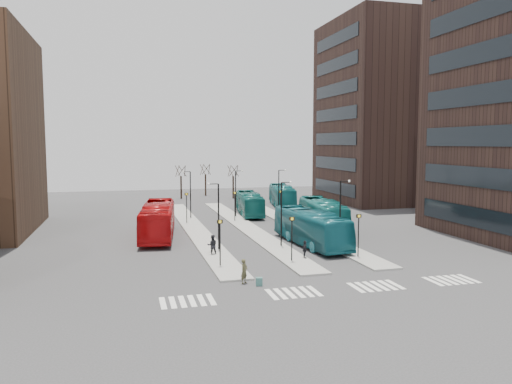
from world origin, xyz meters
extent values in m
plane|color=#303033|center=(0.00, 0.00, 0.00)|extent=(160.00, 160.00, 0.00)
cube|color=gray|center=(-4.00, 30.00, 0.07)|extent=(2.50, 45.00, 0.15)
cube|color=gray|center=(2.00, 30.00, 0.07)|extent=(2.50, 45.00, 0.15)
cube|color=gray|center=(8.00, 30.00, 0.07)|extent=(2.50, 45.00, 0.15)
cube|color=navy|center=(-2.76, 6.16, 0.28)|extent=(0.52, 0.45, 0.57)
imported|color=#B90E11|center=(-8.38, 25.82, 1.83)|extent=(4.62, 13.40, 3.66)
imported|color=#155F6B|center=(5.65, 18.20, 1.71)|extent=(3.75, 12.44, 3.42)
imported|color=#13605C|center=(4.82, 39.19, 1.56)|extent=(3.90, 11.40, 3.11)
imported|color=#156D6C|center=(10.09, 26.06, 1.73)|extent=(4.53, 12.68, 3.46)
imported|color=#166D71|center=(12.03, 47.22, 1.66)|extent=(4.81, 12.23, 3.32)
imported|color=#46432A|center=(-3.63, 6.98, 0.87)|extent=(0.75, 0.74, 1.74)
imported|color=black|center=(-4.31, 16.17, 0.92)|extent=(0.94, 0.75, 1.83)
imported|color=black|center=(3.06, 12.84, 0.79)|extent=(0.58, 0.99, 1.58)
imported|color=black|center=(4.79, 14.13, 0.82)|extent=(0.67, 1.09, 1.64)
cube|color=silver|center=(-9.50, 4.00, 0.01)|extent=(0.35, 2.40, 0.01)
cube|color=silver|center=(-8.90, 4.00, 0.01)|extent=(0.35, 2.40, 0.01)
cube|color=silver|center=(-8.30, 4.00, 0.01)|extent=(0.35, 2.40, 0.01)
cube|color=silver|center=(-7.70, 4.00, 0.01)|extent=(0.35, 2.40, 0.01)
cube|color=silver|center=(-7.10, 4.00, 0.01)|extent=(0.35, 2.40, 0.01)
cube|color=silver|center=(-6.50, 4.00, 0.01)|extent=(0.35, 2.40, 0.01)
cube|color=silver|center=(-2.50, 4.00, 0.01)|extent=(0.35, 2.40, 0.01)
cube|color=silver|center=(-1.90, 4.00, 0.01)|extent=(0.35, 2.40, 0.01)
cube|color=silver|center=(-1.30, 4.00, 0.01)|extent=(0.35, 2.40, 0.01)
cube|color=silver|center=(-0.70, 4.00, 0.01)|extent=(0.35, 2.40, 0.01)
cube|color=silver|center=(-0.10, 4.00, 0.01)|extent=(0.35, 2.40, 0.01)
cube|color=silver|center=(0.50, 4.00, 0.01)|extent=(0.35, 2.40, 0.01)
cube|color=silver|center=(3.50, 4.00, 0.01)|extent=(0.35, 2.40, 0.01)
cube|color=silver|center=(4.10, 4.00, 0.01)|extent=(0.35, 2.40, 0.01)
cube|color=silver|center=(4.70, 4.00, 0.01)|extent=(0.35, 2.40, 0.01)
cube|color=silver|center=(5.30, 4.00, 0.01)|extent=(0.35, 2.40, 0.01)
cube|color=silver|center=(5.90, 4.00, 0.01)|extent=(0.35, 2.40, 0.01)
cube|color=silver|center=(6.50, 4.00, 0.01)|extent=(0.35, 2.40, 0.01)
cube|color=silver|center=(9.50, 4.00, 0.01)|extent=(0.35, 2.40, 0.01)
cube|color=silver|center=(10.10, 4.00, 0.01)|extent=(0.35, 2.40, 0.01)
cube|color=silver|center=(10.70, 4.00, 0.01)|extent=(0.35, 2.40, 0.01)
cube|color=silver|center=(11.30, 4.00, 0.01)|extent=(0.35, 2.40, 0.01)
cube|color=silver|center=(11.90, 4.00, 0.01)|extent=(0.35, 2.40, 0.01)
cube|color=silver|center=(12.50, 4.00, 0.01)|extent=(0.35, 2.40, 0.01)
cube|color=black|center=(21.94, 16.00, 2.50)|extent=(0.12, 16.00, 2.00)
cube|color=black|center=(21.94, 16.00, 6.50)|extent=(0.12, 16.00, 2.00)
cube|color=black|center=(21.94, 16.00, 10.50)|extent=(0.12, 16.00, 2.00)
cube|color=black|center=(21.94, 16.00, 14.50)|extent=(0.12, 16.00, 2.00)
cube|color=black|center=(21.94, 16.00, 18.50)|extent=(0.12, 16.00, 2.00)
cube|color=black|center=(21.94, 16.00, 22.50)|extent=(0.12, 16.00, 2.00)
cube|color=#2F1F1A|center=(32.00, 50.00, 15.00)|extent=(20.00, 20.00, 30.00)
cube|color=black|center=(21.94, 50.00, 2.50)|extent=(0.12, 16.00, 2.00)
cube|color=black|center=(21.94, 50.00, 6.50)|extent=(0.12, 16.00, 2.00)
cube|color=black|center=(21.94, 50.00, 10.50)|extent=(0.12, 16.00, 2.00)
cube|color=black|center=(21.94, 50.00, 14.50)|extent=(0.12, 16.00, 2.00)
cube|color=black|center=(21.94, 50.00, 18.50)|extent=(0.12, 16.00, 2.00)
cube|color=black|center=(21.94, 50.00, 22.50)|extent=(0.12, 16.00, 2.00)
cube|color=black|center=(21.94, 50.00, 26.50)|extent=(0.12, 16.00, 2.00)
cylinder|color=black|center=(-4.40, 12.00, 1.90)|extent=(0.10, 0.10, 3.50)
cube|color=black|center=(-4.40, 12.00, 3.65)|extent=(0.45, 0.10, 0.30)
cube|color=yellow|center=(-4.40, 11.94, 3.65)|extent=(0.20, 0.02, 0.20)
cylinder|color=black|center=(-4.40, 34.00, 1.90)|extent=(0.10, 0.10, 3.50)
cube|color=black|center=(-4.40, 34.00, 3.65)|extent=(0.45, 0.10, 0.30)
cube|color=yellow|center=(-4.40, 33.94, 3.65)|extent=(0.20, 0.02, 0.20)
cylinder|color=black|center=(1.60, 12.00, 1.90)|extent=(0.10, 0.10, 3.50)
cube|color=black|center=(1.60, 12.00, 3.65)|extent=(0.45, 0.10, 0.30)
cube|color=yellow|center=(1.60, 11.94, 3.65)|extent=(0.20, 0.02, 0.20)
cylinder|color=black|center=(1.60, 34.00, 1.90)|extent=(0.10, 0.10, 3.50)
cube|color=black|center=(1.60, 34.00, 3.65)|extent=(0.45, 0.10, 0.30)
cube|color=yellow|center=(1.60, 33.94, 3.65)|extent=(0.20, 0.02, 0.20)
cylinder|color=black|center=(7.60, 12.00, 1.90)|extent=(0.10, 0.10, 3.50)
cube|color=black|center=(7.60, 12.00, 3.65)|extent=(0.45, 0.10, 0.30)
cube|color=yellow|center=(7.60, 11.94, 3.65)|extent=(0.20, 0.02, 0.20)
cylinder|color=black|center=(7.60, 34.00, 1.90)|extent=(0.10, 0.10, 3.50)
cube|color=black|center=(7.60, 34.00, 3.65)|extent=(0.45, 0.10, 0.30)
cube|color=yellow|center=(7.60, 33.94, 3.65)|extent=(0.20, 0.02, 0.20)
cylinder|color=black|center=(-3.40, 18.00, 3.15)|extent=(0.14, 0.14, 6.00)
cylinder|color=black|center=(-3.85, 18.00, 6.15)|extent=(0.90, 0.08, 0.08)
sphere|color=silver|center=(-4.30, 18.00, 6.15)|extent=(0.24, 0.24, 0.24)
cylinder|color=black|center=(-3.40, 38.00, 3.15)|extent=(0.14, 0.14, 6.00)
cylinder|color=black|center=(-3.85, 38.00, 6.15)|extent=(0.90, 0.08, 0.08)
sphere|color=silver|center=(-4.30, 38.00, 6.15)|extent=(0.24, 0.24, 0.24)
cylinder|color=black|center=(2.60, 18.00, 3.15)|extent=(0.14, 0.14, 6.00)
cylinder|color=black|center=(3.05, 18.00, 6.15)|extent=(0.90, 0.08, 0.08)
sphere|color=silver|center=(3.50, 18.00, 6.15)|extent=(0.24, 0.24, 0.24)
cylinder|color=black|center=(2.60, 38.00, 3.15)|extent=(0.14, 0.14, 6.00)
cylinder|color=black|center=(3.05, 38.00, 6.15)|extent=(0.90, 0.08, 0.08)
sphere|color=silver|center=(3.50, 38.00, 6.15)|extent=(0.24, 0.24, 0.24)
cylinder|color=black|center=(8.60, 18.00, 3.15)|extent=(0.14, 0.14, 6.00)
cylinder|color=black|center=(9.05, 18.00, 6.15)|extent=(0.90, 0.08, 0.08)
sphere|color=silver|center=(9.50, 18.00, 6.15)|extent=(0.24, 0.24, 0.24)
cylinder|color=black|center=(8.60, 38.00, 3.15)|extent=(0.14, 0.14, 6.00)
cylinder|color=black|center=(9.05, 38.00, 6.15)|extent=(0.90, 0.08, 0.08)
sphere|color=silver|center=(9.50, 38.00, 6.15)|extent=(0.24, 0.24, 0.24)
cylinder|color=black|center=(-2.00, 62.00, 2.00)|extent=(0.30, 0.30, 4.00)
cylinder|color=black|center=(-1.30, 62.00, 4.90)|extent=(0.10, 1.56, 1.95)
cylinder|color=black|center=(-1.78, 62.67, 4.90)|extent=(1.48, 0.59, 1.97)
cylinder|color=black|center=(-2.57, 62.41, 4.90)|extent=(0.90, 1.31, 1.99)
cylinder|color=black|center=(-2.57, 61.59, 4.90)|extent=(0.89, 1.31, 1.99)
cylinder|color=black|center=(-1.79, 61.33, 4.90)|extent=(1.48, 0.58, 1.97)
cylinder|color=black|center=(3.00, 66.00, 2.00)|extent=(0.30, 0.30, 4.00)
cylinder|color=black|center=(3.70, 66.00, 4.90)|extent=(0.10, 1.56, 1.95)
cylinder|color=black|center=(3.22, 66.67, 4.90)|extent=(1.48, 0.59, 1.97)
cylinder|color=black|center=(2.43, 66.41, 4.90)|extent=(0.90, 1.31, 1.99)
cylinder|color=black|center=(2.43, 65.59, 4.90)|extent=(0.89, 1.31, 1.99)
cylinder|color=black|center=(3.21, 65.33, 4.90)|extent=(1.48, 0.58, 1.97)
cylinder|color=black|center=(7.00, 60.00, 2.00)|extent=(0.30, 0.30, 4.00)
cylinder|color=black|center=(7.70, 60.00, 4.90)|extent=(0.10, 1.56, 1.95)
cylinder|color=black|center=(7.22, 60.67, 4.90)|extent=(1.48, 0.59, 1.97)
cylinder|color=black|center=(6.43, 60.41, 4.90)|extent=(0.90, 1.31, 1.99)
cylinder|color=black|center=(6.43, 59.59, 4.90)|extent=(0.89, 1.31, 1.99)
cylinder|color=black|center=(7.21, 59.33, 4.90)|extent=(1.48, 0.58, 1.97)
camera|label=1|loc=(-11.56, -26.37, 9.85)|focal=35.00mm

